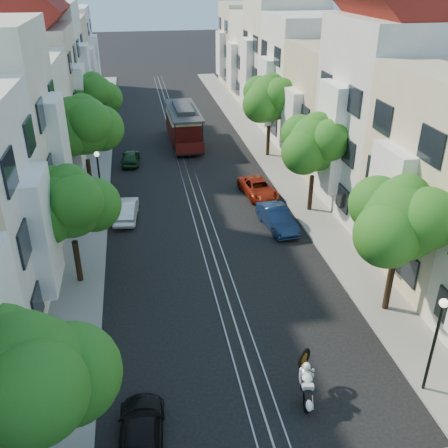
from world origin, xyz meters
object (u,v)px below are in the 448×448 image
cable_car (183,123)px  parked_car_w_mid (126,210)px  tree_w_d (94,96)px  tree_w_b (70,205)px  tree_w_a (26,384)px  parked_car_w_far (130,157)px  lamp_west (99,173)px  tree_e_b (402,221)px  tree_e_d (271,99)px  parked_car_e_mid (277,218)px  tree_w_c (84,127)px  parked_car_w_near (141,433)px  lamp_east (437,332)px  tree_e_c (316,145)px  sportbike_rider (306,380)px  parked_car_e_far (258,188)px

cable_car → parked_car_w_mid: 15.63m
cable_car → parked_car_w_mid: cable_car is taller
tree_w_d → tree_w_b: bearing=-90.0°
tree_w_a → parked_car_w_far: bearing=84.6°
tree_w_b → lamp_west: 8.22m
tree_e_b → tree_e_d: (0.00, 22.00, 0.13)m
parked_car_e_mid → tree_e_d: bearing=70.8°
tree_e_d → cable_car: 8.71m
parked_car_w_mid → parked_car_w_far: (0.40, 10.16, -0.04)m
tree_e_d → tree_w_c: (-14.40, -6.00, 0.20)m
cable_car → parked_car_w_near: (-4.90, -32.16, -1.36)m
parked_car_e_mid → lamp_east: bearing=-89.0°
lamp_east → tree_w_c: bearing=122.6°
lamp_west → cable_car: 15.25m
tree_w_c → lamp_west: (0.84, -2.98, -2.22)m
tree_w_b → parked_car_w_mid: bearing=71.5°
tree_e_b → tree_w_d: 30.60m
tree_w_d → lamp_west: tree_w_d is taller
tree_w_b → tree_e_c: bearing=22.6°
tree_e_c → sportbike_rider: 16.93m
sportbike_rider → parked_car_e_mid: 13.85m
tree_w_b → lamp_east: 16.81m
tree_w_d → parked_car_e_far: tree_w_d is taller
sportbike_rider → tree_w_d: bearing=116.6°
tree_e_b → tree_w_a: same height
tree_e_c → parked_car_w_near: size_ratio=1.70×
lamp_east → parked_car_w_mid: lamp_east is taller
tree_w_b → tree_w_d: size_ratio=0.96×
tree_w_c → parked_car_w_near: 22.16m
cable_car → tree_e_d: bearing=-35.6°
tree_e_d → tree_w_d: (-14.40, 5.00, -0.27)m
lamp_east → cable_car: bearing=100.4°
tree_w_b → parked_car_e_far: (11.54, 9.02, -3.82)m
tree_w_b → parked_car_w_near: bearing=-75.4°
tree_e_c → tree_w_d: same height
tree_w_a → parked_car_e_mid: bearing=54.2°
parked_car_w_near → lamp_east: bearing=-173.0°
tree_w_c → tree_w_d: size_ratio=1.09×
tree_w_d → parked_car_w_mid: size_ratio=1.71×
tree_e_b → parked_car_e_far: tree_e_b is taller
sportbike_rider → cable_car: cable_car is taller
lamp_east → tree_w_b: bearing=143.4°
cable_car → parked_car_e_mid: size_ratio=2.10×
tree_e_b → tree_w_d: tree_e_b is taller
tree_e_b → tree_w_b: size_ratio=1.07×
lamp_east → parked_car_e_far: (-1.90, 18.99, -2.27)m
tree_e_d → sportbike_rider: size_ratio=3.36×
parked_car_w_far → parked_car_w_near: bearing=93.9°
tree_w_c → sportbike_rider: size_ratio=3.48×
lamp_west → parked_car_w_mid: lamp_west is taller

